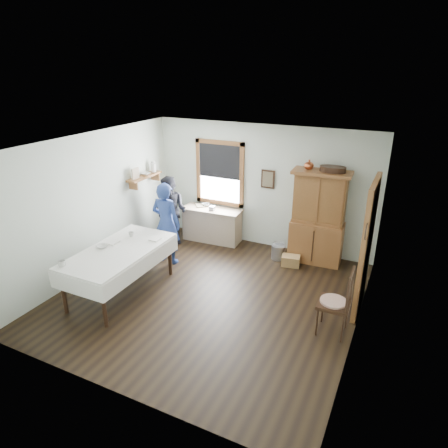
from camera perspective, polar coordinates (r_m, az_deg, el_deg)
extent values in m
cube|color=black|center=(7.24, -2.15, -10.18)|extent=(5.00, 5.00, 0.01)
cube|color=beige|center=(6.24, -2.50, 11.21)|extent=(5.00, 5.00, 0.01)
cube|color=beige|center=(8.78, 5.38, 5.31)|extent=(5.00, 0.01, 2.70)
cube|color=beige|center=(4.81, -16.64, -10.55)|extent=(5.00, 0.01, 2.70)
cube|color=beige|center=(8.04, -18.28, 2.67)|extent=(0.01, 5.00, 2.70)
cube|color=beige|center=(5.97, 19.48, -4.26)|extent=(0.01, 5.00, 2.70)
cube|color=white|center=(9.09, -0.55, 7.31)|extent=(1.00, 0.02, 1.30)
cube|color=brown|center=(8.92, -0.64, 11.59)|extent=(1.18, 0.06, 0.09)
cube|color=brown|center=(9.27, -0.60, 3.12)|extent=(1.18, 0.06, 0.09)
cube|color=brown|center=(9.32, -3.65, 7.63)|extent=(0.09, 0.06, 1.48)
cube|color=brown|center=(8.85, 2.56, 6.87)|extent=(0.09, 0.06, 1.48)
cube|color=black|center=(8.99, -0.69, 8.93)|extent=(0.98, 0.03, 0.75)
cube|color=#433730|center=(6.86, 19.85, -3.58)|extent=(0.03, 0.90, 2.10)
cube|color=brown|center=(6.41, 19.01, -5.34)|extent=(0.08, 0.12, 2.10)
cube|color=brown|center=(7.33, 20.12, -1.96)|extent=(0.08, 0.12, 2.10)
cube|color=brown|center=(6.49, 20.85, 5.35)|extent=(0.08, 1.14, 0.12)
cube|color=brown|center=(8.98, -11.30, 6.69)|extent=(0.24, 1.00, 0.04)
cube|color=brown|center=(8.71, -12.81, 5.40)|extent=(0.22, 0.03, 0.18)
cube|color=brown|center=(9.32, -9.80, 6.72)|extent=(0.22, 0.03, 0.18)
cube|color=tan|center=(8.72, -12.54, 7.02)|extent=(0.03, 0.22, 0.24)
cylinder|color=silver|center=(9.22, -10.07, 8.02)|extent=(0.12, 0.12, 0.22)
cube|color=black|center=(8.64, 6.27, 6.38)|extent=(0.30, 0.04, 0.40)
torus|color=black|center=(6.10, 19.82, 0.09)|extent=(0.01, 0.27, 0.27)
cube|color=tan|center=(9.23, -1.71, -0.09)|extent=(1.38, 0.59, 0.78)
cube|color=brown|center=(8.25, 13.27, 0.87)|extent=(1.16, 0.59, 1.93)
cube|color=white|center=(7.37, -14.52, -6.55)|extent=(1.12, 2.13, 0.85)
cube|color=black|center=(6.31, 15.48, -10.54)|extent=(0.52, 0.52, 1.11)
cube|color=gray|center=(8.53, 7.76, -3.96)|extent=(0.31, 0.31, 0.31)
cube|color=olive|center=(8.31, 9.51, -5.19)|extent=(0.40, 0.32, 0.21)
imported|color=navy|center=(8.16, -8.24, -0.33)|extent=(0.58, 0.39, 1.58)
imported|color=black|center=(9.05, -7.57, 1.54)|extent=(0.75, 0.61, 1.45)
imported|color=silver|center=(6.89, -22.15, -5.24)|extent=(0.14, 0.14, 0.10)
imported|color=silver|center=(7.64, -13.12, -1.45)|extent=(0.11, 0.11, 0.09)
imported|color=silver|center=(7.33, -17.07, -3.06)|extent=(0.25, 0.25, 0.05)
imported|color=brown|center=(9.26, -4.05, 2.60)|extent=(0.26, 0.27, 0.02)
imported|color=silver|center=(9.27, -2.60, 2.78)|extent=(0.21, 0.21, 0.06)
imported|color=silver|center=(9.01, -11.14, 7.06)|extent=(0.22, 0.22, 0.05)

